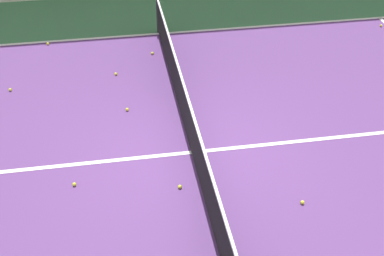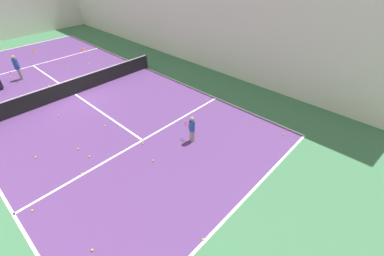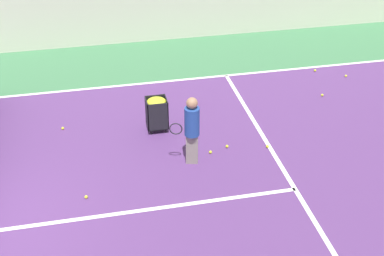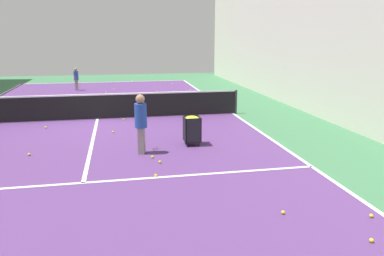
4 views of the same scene
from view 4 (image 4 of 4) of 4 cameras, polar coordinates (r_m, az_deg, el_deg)
ground_plane at (r=14.70m, az=-14.21°, el=1.30°), size 33.47×33.47×0.00m
court_playing_area at (r=14.70m, az=-14.21°, el=1.31°), size 10.78×23.40×0.00m
line_baseline_near at (r=26.23m, az=-13.02°, el=6.84°), size 10.78×0.10×0.00m
line_sideline_left at (r=15.36m, az=6.28°, el=2.21°), size 0.10×23.40×0.00m
line_service_near at (r=21.02m, az=-13.40°, el=5.10°), size 10.78×0.10×0.00m
line_service_far at (r=8.54m, az=-16.24°, el=-8.02°), size 10.78×0.10×0.00m
line_centre_service at (r=14.69m, az=-14.22°, el=1.32°), size 0.10×12.87×0.00m
hall_enclosure_left at (r=16.27m, az=17.63°, el=16.28°), size 0.15×29.77×7.89m
tennis_net at (r=14.60m, az=-14.33°, el=3.22°), size 11.08×0.10×0.96m
player_near_baseline at (r=22.68m, az=-17.25°, el=7.37°), size 0.30×0.61×1.30m
coach_at_net at (r=10.04m, az=-7.81°, el=1.21°), size 0.39×0.68×1.61m
ball_cart at (r=10.81m, az=0.00°, el=0.45°), size 0.46×0.49×0.86m
tennis_ball_0 at (r=21.07m, az=-5.39°, el=5.53°), size 0.07×0.07×0.07m
tennis_ball_1 at (r=19.52m, az=-6.76°, el=4.82°), size 0.07×0.07×0.07m
tennis_ball_2 at (r=16.27m, az=-7.87°, el=2.94°), size 0.07×0.07×0.07m
tennis_ball_3 at (r=20.33m, az=-7.16°, el=5.17°), size 0.07×0.07×0.07m
tennis_ball_4 at (r=14.29m, az=-10.36°, el=1.30°), size 0.07×0.07×0.07m
tennis_ball_5 at (r=10.87m, az=-23.58°, el=-3.71°), size 0.07×0.07×0.07m
tennis_ball_6 at (r=7.06m, az=13.70°, el=-12.37°), size 0.07×0.07×0.07m
tennis_ball_7 at (r=8.57m, az=-5.55°, el=-7.19°), size 0.07×0.07×0.07m
tennis_ball_8 at (r=9.82m, az=-6.05°, el=-4.39°), size 0.07×0.07×0.07m
tennis_ball_10 at (r=26.00m, az=-4.13°, el=7.17°), size 0.07×0.07×0.07m
tennis_ball_11 at (r=12.50m, az=-11.92°, el=-0.59°), size 0.07×0.07×0.07m
tennis_ball_12 at (r=21.52m, az=-26.32°, el=4.32°), size 0.07×0.07×0.07m
tennis_ball_14 at (r=25.71m, az=-1.16°, el=7.12°), size 0.07×0.07×0.07m
tennis_ball_15 at (r=26.05m, az=-23.65°, el=6.05°), size 0.07×0.07×0.07m
tennis_ball_16 at (r=9.43m, az=-4.91°, el=-5.16°), size 0.07×0.07×0.07m
tennis_ball_17 at (r=24.26m, az=-3.07°, el=6.69°), size 0.07×0.07×0.07m
tennis_ball_18 at (r=13.17m, az=0.20°, el=0.45°), size 0.07×0.07×0.07m
tennis_ball_19 at (r=22.40m, az=-11.82°, el=5.80°), size 0.07×0.07×0.07m
tennis_ball_20 at (r=7.45m, az=25.65°, el=-11.96°), size 0.07×0.07×0.07m
tennis_ball_22 at (r=18.80m, az=-11.87°, el=4.26°), size 0.07×0.07×0.07m
tennis_ball_23 at (r=6.65m, az=25.68°, el=-15.17°), size 0.07×0.07×0.07m
tennis_ball_26 at (r=26.22m, az=-5.42°, el=7.20°), size 0.07×0.07×0.07m
tennis_ball_27 at (r=18.93m, az=-2.09°, el=4.62°), size 0.07×0.07×0.07m
tennis_ball_28 at (r=13.79m, az=-21.40°, el=0.10°), size 0.07×0.07×0.07m
tennis_ball_30 at (r=26.18m, az=-9.12°, el=7.07°), size 0.07×0.07×0.07m
tennis_ball_31 at (r=21.71m, az=-0.29°, el=5.84°), size 0.07×0.07×0.07m
tennis_ball_32 at (r=21.22m, az=-12.98°, el=5.30°), size 0.07×0.07×0.07m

